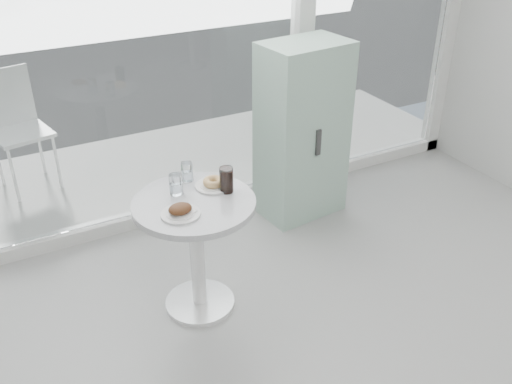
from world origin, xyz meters
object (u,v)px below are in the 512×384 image
patio_chair (16,122)px  plate_donut (214,183)px  main_table (196,233)px  plate_fritter (181,211)px  mint_cabinet (302,132)px  cola_glass (226,180)px  water_tumbler_a (176,185)px  water_tumbler_b (187,173)px

patio_chair → plate_donut: patio_chair is taller
main_table → plate_fritter: bearing=-138.6°
patio_chair → plate_fritter: bearing=-87.0°
plate_donut → plate_fritter: bearing=-144.6°
plate_fritter → plate_donut: (0.29, 0.21, -0.01)m
main_table → plate_donut: size_ratio=3.43×
mint_cabinet → plate_donut: (-1.01, -0.60, 0.10)m
cola_glass → plate_fritter: bearing=-160.6°
plate_fritter → water_tumbler_a: bearing=74.9°
patio_chair → plate_donut: bearing=-78.2°
patio_chair → cola_glass: (0.92, -2.10, 0.23)m
plate_donut → water_tumbler_b: size_ratio=1.90×
plate_fritter → main_table: bearing=41.4°
plate_fritter → water_tumbler_a: water_tumbler_a is taller
patio_chair → plate_fritter: (0.59, -2.22, 0.18)m
water_tumbler_b → cola_glass: 0.28m
plate_donut → water_tumbler_a: water_tumbler_a is taller
main_table → patio_chair: patio_chair is taller
mint_cabinet → patio_chair: mint_cabinet is taller
plate_donut → water_tumbler_a: (-0.23, 0.02, 0.04)m
mint_cabinet → water_tumbler_b: mint_cabinet is taller
main_table → plate_fritter: (-0.12, -0.10, 0.25)m
main_table → patio_chair: (-0.71, 2.12, 0.06)m
water_tumbler_b → mint_cabinet: bearing=22.1°
mint_cabinet → main_table: bearing=-155.4°
water_tumbler_a → plate_donut: bearing=-5.3°
plate_donut → cola_glass: bearing=-64.2°
plate_fritter → mint_cabinet: bearing=31.9°
main_table → patio_chair: bearing=108.4°
plate_fritter → plate_donut: bearing=35.4°
patio_chair → water_tumbler_b: 2.03m
main_table → water_tumbler_a: (-0.06, 0.12, 0.28)m
cola_glass → main_table: bearing=-176.5°
main_table → water_tumbler_b: (0.06, 0.25, 0.27)m
water_tumbler_b → plate_donut: bearing=-53.6°
plate_donut → water_tumbler_a: bearing=174.7°
mint_cabinet → water_tumbler_b: 1.22m
plate_fritter → plate_donut: size_ratio=0.99×
plate_donut → water_tumbler_a: size_ratio=1.76×
main_table → cola_glass: cola_glass is taller
mint_cabinet → water_tumbler_a: 1.38m
patio_chair → plate_fritter: patio_chair is taller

